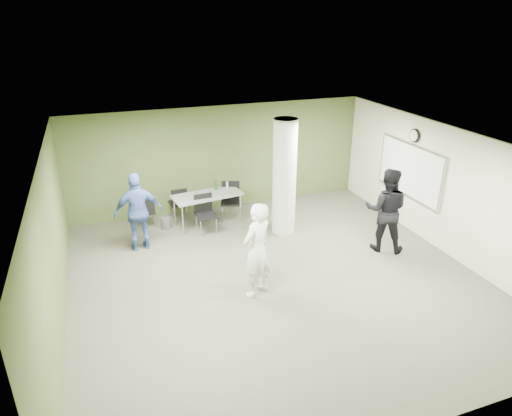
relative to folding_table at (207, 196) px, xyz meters
name	(u,v)px	position (x,y,z in m)	size (l,w,h in m)	color
floor	(276,279)	(0.64, -3.01, -0.77)	(8.00, 8.00, 0.00)	#4C4A3C
ceiling	(279,145)	(0.64, -3.01, 2.03)	(8.00, 8.00, 0.00)	white
wall_back	(221,158)	(0.64, 0.99, 0.63)	(8.00, 0.02, 2.80)	#4C5B2A
wall_left	(52,250)	(-3.36, -3.01, 0.63)	(0.02, 8.00, 2.80)	#4C5B2A
wall_right_cream	(446,191)	(4.64, -3.01, 0.63)	(0.02, 8.00, 2.80)	beige
column	(284,177)	(1.64, -1.01, 0.63)	(0.56, 0.56, 2.80)	silver
whiteboard	(410,170)	(4.56, -1.81, 0.73)	(0.05, 2.30, 1.30)	silver
wall_clock	(414,135)	(4.56, -1.81, 1.58)	(0.06, 0.32, 0.32)	black
folding_table	(207,196)	(0.00, 0.00, 0.00)	(1.81, 0.99, 1.07)	gray
wastebasket	(166,223)	(-1.07, 0.11, -0.62)	(0.25, 0.25, 0.29)	#4C4C4C
chair_back_left	(146,210)	(-1.50, 0.29, -0.28)	(0.43, 0.43, 0.84)	black
chair_back_right	(179,201)	(-0.64, 0.56, -0.26)	(0.46, 0.46, 0.87)	black
chair_table_left	(205,211)	(-0.17, -0.38, -0.21)	(0.49, 0.49, 0.94)	black
chair_table_right	(231,197)	(0.65, 0.19, -0.20)	(0.62, 0.62, 0.97)	black
woman_white	(257,250)	(0.09, -3.37, 0.18)	(0.69, 0.45, 1.88)	white
man_black	(386,210)	(3.40, -2.63, 0.20)	(0.94, 0.73, 1.92)	black
man_blue	(138,212)	(-1.76, -0.76, 0.14)	(1.06, 0.44, 1.81)	#3D5B99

